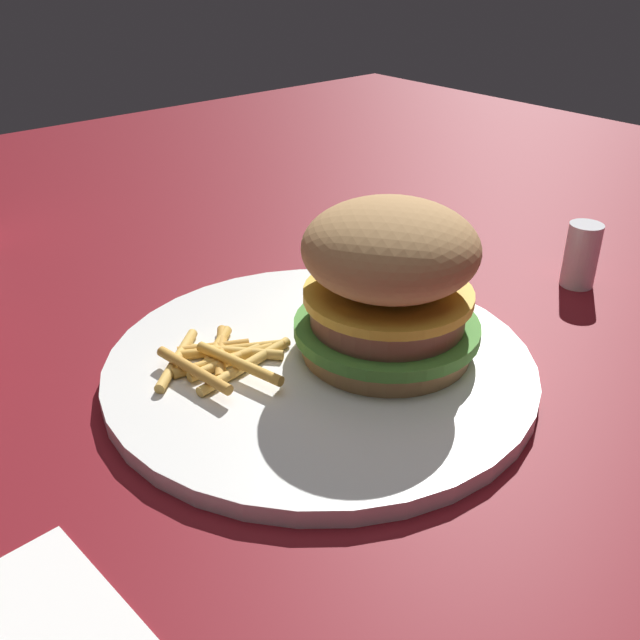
{
  "coord_description": "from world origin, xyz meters",
  "views": [
    {
      "loc": [
        0.3,
        0.31,
        0.27
      ],
      "look_at": [
        0.03,
        -0.01,
        0.04
      ],
      "focal_mm": 40.31,
      "sensor_mm": 36.0,
      "label": 1
    }
  ],
  "objects_px": {
    "plate": "(320,366)",
    "sandwich": "(389,281)",
    "fries_pile": "(221,358)",
    "salt_shaker": "(581,255)"
  },
  "relations": [
    {
      "from": "fries_pile",
      "to": "salt_shaker",
      "type": "bearing_deg",
      "value": 166.55
    },
    {
      "from": "fries_pile",
      "to": "salt_shaker",
      "type": "distance_m",
      "value": 0.32
    },
    {
      "from": "sandwich",
      "to": "salt_shaker",
      "type": "bearing_deg",
      "value": 175.93
    },
    {
      "from": "sandwich",
      "to": "salt_shaker",
      "type": "xyz_separation_m",
      "value": [
        -0.22,
        0.02,
        -0.04
      ]
    },
    {
      "from": "plate",
      "to": "fries_pile",
      "type": "relative_size",
      "value": 2.88
    },
    {
      "from": "sandwich",
      "to": "salt_shaker",
      "type": "relative_size",
      "value": 2.3
    },
    {
      "from": "salt_shaker",
      "to": "sandwich",
      "type": "bearing_deg",
      "value": -4.07
    },
    {
      "from": "fries_pile",
      "to": "salt_shaker",
      "type": "height_order",
      "value": "salt_shaker"
    },
    {
      "from": "plate",
      "to": "sandwich",
      "type": "height_order",
      "value": "sandwich"
    },
    {
      "from": "plate",
      "to": "sandwich",
      "type": "distance_m",
      "value": 0.08
    }
  ]
}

